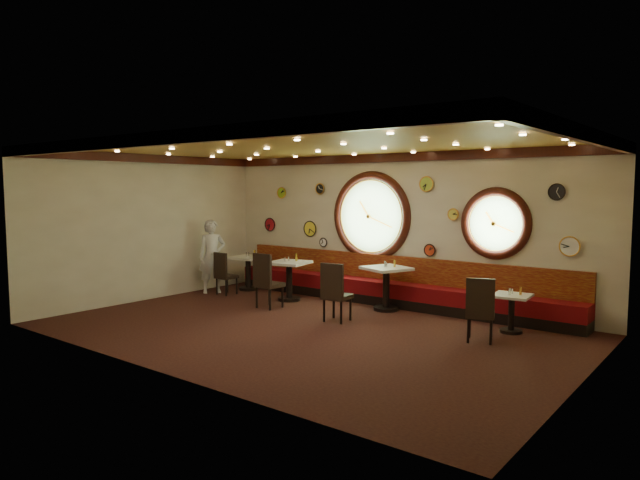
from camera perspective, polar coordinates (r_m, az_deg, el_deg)
The scene contains 50 objects.
floor at distance 10.09m, azimuth -1.38°, elevation -8.95°, with size 9.00×6.00×0.00m, color black.
ceiling at distance 9.81m, azimuth -1.42°, elevation 9.49°, with size 9.00×6.00×0.02m, color #BE8535.
wall_back at distance 12.28m, azimuth 7.52°, elevation 1.12°, with size 9.00×0.02×3.20m, color beige.
wall_front at distance 7.75m, azimuth -15.61°, elevation -1.42°, with size 9.00×0.02×3.20m, color beige.
wall_left at distance 13.13m, azimuth -16.77°, elevation 1.21°, with size 0.02×6.00×3.20m, color beige.
wall_right at distance 7.80m, azimuth 25.11°, elevation -1.68°, with size 0.02×6.00×3.20m, color beige.
molding_back at distance 12.22m, azimuth 7.48°, elevation 8.18°, with size 9.00×0.10×0.18m, color black.
molding_front at distance 7.75m, azimuth -15.59°, elevation 9.77°, with size 9.00×0.10×0.18m, color black.
molding_left at distance 13.08m, azimuth -16.82°, elevation 7.81°, with size 0.10×6.00×0.18m, color black.
molding_right at distance 7.79m, azimuth 25.19°, elevation 9.45°, with size 0.10×6.00×0.18m, color black.
banquette_base at distance 12.24m, azimuth 6.76°, elevation -5.98°, with size 8.00×0.55×0.20m, color black.
banquette_seat at distance 12.19m, azimuth 6.78°, elevation -4.82°, with size 8.00×0.55×0.30m, color #5E080D.
banquette_back at distance 12.32m, azimuth 7.33°, elevation -2.84°, with size 8.00×0.10×0.55m, color #65080A.
porthole_left_glass at distance 12.57m, azimuth 5.16°, elevation 2.38°, with size 1.66×1.66×0.02m, color #92D07C.
porthole_left_frame at distance 12.56m, azimuth 5.12°, elevation 2.38°, with size 1.98×1.98×0.18m, color black.
porthole_left_ring at distance 12.54m, azimuth 5.05°, elevation 2.37°, with size 1.61×1.61×0.03m, color gold.
porthole_right_glass at distance 11.31m, azimuth 17.17°, elevation 1.60°, with size 1.10×1.10×0.02m, color #92D07C.
porthole_right_frame at distance 11.30m, azimuth 17.14°, elevation 1.59°, with size 1.38×1.38×0.18m, color black.
porthole_right_ring at distance 11.27m, azimuth 17.09°, elevation 1.59°, with size 1.09×1.09×0.03m, color gold.
wall_clock_0 at distance 13.34m, azimuth 0.36°, elevation -0.24°, with size 0.20×0.20×0.03m, color white.
wall_clock_1 at distance 14.41m, azimuth -5.01°, elevation 1.55°, with size 0.32×0.32×0.03m, color red.
wall_clock_2 at distance 11.87m, azimuth 10.93°, elevation -1.01°, with size 0.24×0.24×0.03m, color red.
wall_clock_3 at distance 10.90m, azimuth 23.70°, elevation -0.59°, with size 0.34×0.34×0.03m, color white.
wall_clock_4 at distance 10.92m, azimuth 22.61°, elevation 4.46°, with size 0.28×0.28×0.03m, color black.
wall_clock_5 at distance 11.85m, azimuth 10.61°, elevation 5.52°, with size 0.30×0.30×0.03m, color #A2C33D.
wall_clock_6 at distance 14.11m, azimuth -3.84°, elevation 4.73°, with size 0.26×0.26×0.03m, color #81B624.
wall_clock_7 at distance 13.56m, azimuth -0.98°, elevation 1.12°, with size 0.36×0.36×0.03m, color yellow.
wall_clock_8 at distance 13.34m, azimuth 0.02°, elevation 5.14°, with size 0.24×0.24×0.03m, color black.
wall_clock_9 at distance 11.60m, azimuth 13.20°, elevation 2.52°, with size 0.22×0.22×0.03m, color #E3D84B.
table_a at distance 13.95m, azimuth -7.19°, elevation -2.87°, with size 0.81×0.81×0.82m.
table_b at distance 12.55m, azimuth -3.10°, elevation -3.60°, with size 0.92×0.92×0.87m.
table_c at distance 11.61m, azimuth 6.64°, elevation -4.29°, with size 1.04×1.04×0.88m.
table_d at distance 10.33m, azimuth 18.60°, elevation -6.51°, with size 0.65×0.65×0.66m.
chair_a at distance 13.35m, azimuth -9.62°, elevation -3.04°, with size 0.43×0.43×0.61m.
chair_b at distance 11.73m, azimuth -5.43°, elevation -3.71°, with size 0.48×0.48×0.71m.
chair_c at distance 10.50m, azimuth 1.48°, elevation -4.86°, with size 0.51×0.51×0.68m.
chair_d at distance 9.48m, azimuth 15.73°, elevation -6.33°, with size 0.57×0.57×0.65m.
condiment_a_salt at distance 14.03m, azimuth -7.15°, elevation -1.39°, with size 0.03×0.03×0.09m, color silver.
condiment_b_salt at distance 12.65m, azimuth -3.14°, elevation -1.87°, with size 0.03×0.03×0.09m, color #B8B9BD.
condiment_c_salt at distance 11.61m, azimuth 6.67°, elevation -2.44°, with size 0.03×0.03×0.09m, color silver.
condiment_d_salt at distance 10.36m, azimuth 18.67°, elevation -4.86°, with size 0.03×0.03×0.09m, color silver.
condiment_a_pepper at distance 13.85m, azimuth -7.36°, elevation -1.44°, with size 0.04×0.04×0.11m, color silver.
condiment_b_pepper at distance 12.46m, azimuth -3.53°, elevation -1.97°, with size 0.03×0.03×0.09m, color silver.
condiment_c_pepper at distance 11.57m, azimuth 6.51°, elevation -2.40°, with size 0.04×0.04×0.11m, color silver.
condiment_d_pepper at distance 10.22m, azimuth 18.44°, elevation -4.91°, with size 0.04×0.04×0.11m, color silver.
condiment_a_bottle at distance 13.92m, azimuth -6.56°, elevation -1.31°, with size 0.05×0.05×0.15m, color gold.
condiment_b_bottle at distance 12.56m, azimuth -2.37°, elevation -1.72°, with size 0.05×0.05×0.17m, color gold.
condiment_c_bottle at distance 11.57m, azimuth 7.47°, elevation -2.35°, with size 0.04×0.04×0.14m, color gold.
condiment_d_bottle at distance 10.27m, azimuth 19.42°, elevation -4.82°, with size 0.04×0.04×0.14m, color orange.
waiter at distance 13.66m, azimuth -10.74°, elevation -1.62°, with size 0.63×0.41×1.72m, color white.
Camera 1 is at (6.20, -7.56, 2.47)m, focal length 32.00 mm.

